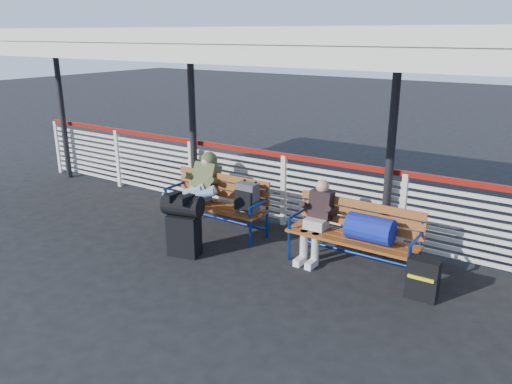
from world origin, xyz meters
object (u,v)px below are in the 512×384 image
Objects in this scene: bench_right at (363,229)px; companion_person at (317,219)px; bench_left at (226,198)px; traveler_man at (195,191)px; luggage_stack at (184,223)px; suitcase_side at (423,279)px.

companion_person is at bearing -179.72° from bench_right.
bench_left is 2.33m from bench_right.
traveler_man is (-0.35, -0.35, 0.15)m from bench_left.
luggage_stack reaches higher than suitcase_side.
suitcase_side is (3.25, 0.65, -0.24)m from luggage_stack.
suitcase_side is (0.92, -0.30, -0.34)m from bench_right.
bench_left is at bearing 178.03° from bench_right.
luggage_stack is 0.57× the size of traveler_man.
luggage_stack is 1.04m from bench_left.
luggage_stack is 1.91m from companion_person.
traveler_man is (-0.35, 0.69, 0.24)m from luggage_stack.
luggage_stack is at bearing -90.07° from bench_left.
companion_person is 2.21× the size of suitcase_side.
bench_right is at bearing -1.97° from bench_left.
luggage_stack reaches higher than bench_right.
bench_left is 1.00× the size of bench_right.
companion_person is at bearing -2.90° from bench_left.
companion_person is 1.66m from suitcase_side.
companion_person is (-0.68, -0.00, -0.01)m from bench_right.
suitcase_side is at bearing -6.69° from bench_left.
bench_right is (2.33, -0.08, 0.01)m from bench_left.
bench_left reaches higher than suitcase_side.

